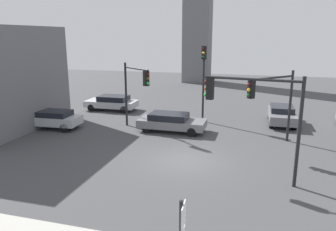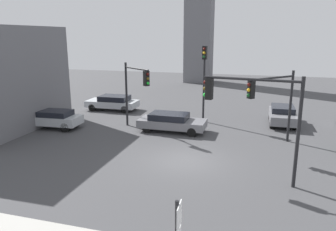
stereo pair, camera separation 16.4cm
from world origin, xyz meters
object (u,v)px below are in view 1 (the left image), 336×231
traffic_light_3 (136,84)px  car_3 (53,119)px  traffic_light_2 (271,95)px  car_4 (112,102)px  traffic_light_0 (204,70)px  car_2 (171,122)px  traffic_light_1 (252,104)px  car_1 (282,114)px

traffic_light_3 → car_3: traffic_light_3 is taller
traffic_light_2 → car_4: bearing=-74.2°
traffic_light_0 → traffic_light_3: size_ratio=1.24×
car_4 → traffic_light_3: bearing=128.5°
traffic_light_2 → car_2: (-6.54, 1.52, -2.52)m
traffic_light_0 → car_4: 9.43m
traffic_light_1 → car_4: (-12.55, 11.75, -2.90)m
traffic_light_2 → car_3: size_ratio=1.11×
traffic_light_0 → car_1: bearing=106.3°
car_4 → car_2: bearing=142.6°
traffic_light_2 → car_4: traffic_light_2 is taller
traffic_light_0 → car_1: size_ratio=1.39×
traffic_light_1 → car_2: size_ratio=1.05×
traffic_light_3 → car_3: bearing=-129.7°
car_2 → traffic_light_3: bearing=-173.0°
car_2 → car_3: car_3 is taller
traffic_light_0 → car_3: traffic_light_0 is taller
traffic_light_3 → car_2: bearing=44.7°
traffic_light_1 → traffic_light_3: bearing=-30.1°
traffic_light_3 → car_3: 6.66m
traffic_light_1 → car_3: (-14.07, 5.05, -2.89)m
traffic_light_1 → car_4: traffic_light_1 is taller
traffic_light_0 → car_2: 4.96m
traffic_light_2 → traffic_light_1: bearing=31.5°
traffic_light_0 → car_4: bearing=-95.0°
car_2 → car_3: (-8.47, -1.63, 0.03)m
traffic_light_2 → car_1: 6.37m
car_2 → car_4: 8.60m
traffic_light_2 → car_1: bearing=-149.0°
traffic_light_2 → car_2: bearing=-61.2°
car_1 → car_3: (-16.12, -5.87, -0.02)m
traffic_light_3 → car_1: bearing=61.9°
car_1 → car_2: size_ratio=0.89×
traffic_light_3 → car_2: size_ratio=1.00×
car_3 → car_1: bearing=-163.2°
traffic_light_0 → car_2: (-1.69, -3.25, -3.35)m
traffic_light_2 → car_1: size_ratio=1.08×
traffic_light_0 → car_3: bearing=-57.4°
car_3 → car_4: 6.87m
traffic_light_0 → car_2: traffic_light_0 is taller
traffic_light_2 → car_2: 7.18m
car_3 → traffic_light_3: bearing=-170.7°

